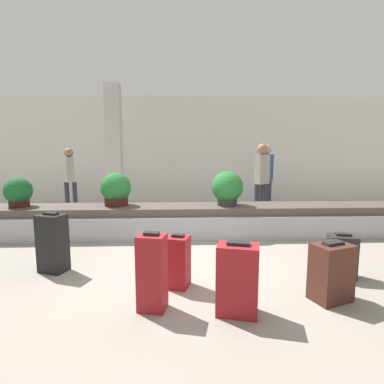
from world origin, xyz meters
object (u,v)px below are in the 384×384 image
at_px(traveler_0, 262,175).
at_px(traveler_1, 266,172).
at_px(potted_plant_2, 116,190).
at_px(pillar, 114,150).
at_px(potted_plant_0, 227,188).
at_px(suitcase_3, 331,272).
at_px(potted_plant_1, 18,192).
at_px(suitcase_4, 342,256).
at_px(traveler_2, 70,175).
at_px(suitcase_2, 53,243).
at_px(suitcase_0, 238,279).
at_px(suitcase_1, 178,261).
at_px(suitcase_5, 152,272).

bearing_deg(traveler_0, traveler_1, -143.89).
relative_size(potted_plant_2, traveler_0, 0.35).
xyz_separation_m(pillar, potted_plant_0, (2.52, -2.23, -0.72)).
height_order(pillar, potted_plant_0, pillar).
bearing_deg(suitcase_3, traveler_1, 62.41).
bearing_deg(potted_plant_1, suitcase_4, -22.09).
distance_m(potted_plant_0, potted_plant_2, 2.06).
bearing_deg(suitcase_4, traveler_2, 151.10).
bearing_deg(potted_plant_0, suitcase_2, -147.06).
relative_size(suitcase_3, potted_plant_1, 1.18).
height_order(suitcase_0, traveler_2, traveler_2).
xyz_separation_m(pillar, potted_plant_1, (-1.27, -2.22, -0.78)).
bearing_deg(traveler_2, suitcase_3, -160.22).
bearing_deg(traveler_2, suitcase_4, -153.89).
xyz_separation_m(potted_plant_0, traveler_0, (0.97, 1.17, 0.16)).
relative_size(pillar, suitcase_3, 5.05).
bearing_deg(potted_plant_0, potted_plant_2, 178.27).
bearing_deg(traveler_2, potted_plant_1, 153.34).
xyz_separation_m(suitcase_1, traveler_0, (1.87, 3.32, 0.74)).
height_order(suitcase_0, suitcase_3, suitcase_0).
bearing_deg(suitcase_0, potted_plant_0, 97.82).
distance_m(pillar, suitcase_0, 5.59).
bearing_deg(traveler_1, suitcase_4, -31.97).
height_order(pillar, traveler_2, pillar).
xyz_separation_m(potted_plant_2, traveler_2, (-1.58, 2.12, 0.12)).
bearing_deg(traveler_1, suitcase_1, -57.11).
xyz_separation_m(suitcase_4, potted_plant_2, (-3.17, 2.04, 0.59)).
bearing_deg(suitcase_5, traveler_0, 73.67).
xyz_separation_m(suitcase_3, potted_plant_0, (-0.69, 2.54, 0.57)).
bearing_deg(suitcase_5, potted_plant_1, 147.34).
bearing_deg(suitcase_1, potted_plant_1, 160.32).
height_order(suitcase_1, potted_plant_2, potted_plant_2).
height_order(suitcase_1, suitcase_5, suitcase_5).
height_order(suitcase_3, potted_plant_1, potted_plant_1).
xyz_separation_m(suitcase_2, suitcase_3, (3.22, -0.90, -0.07)).
bearing_deg(traveler_0, suitcase_1, 28.52).
bearing_deg(suitcase_1, suitcase_4, 22.21).
xyz_separation_m(suitcase_5, potted_plant_2, (-0.90, 2.71, 0.47)).
bearing_deg(suitcase_5, suitcase_3, 16.05).
bearing_deg(suitcase_3, suitcase_1, 146.32).
height_order(suitcase_0, suitcase_5, suitcase_5).
relative_size(suitcase_0, suitcase_4, 1.27).
distance_m(suitcase_0, traveler_2, 5.98).
xyz_separation_m(suitcase_1, suitcase_5, (-0.25, -0.50, 0.08)).
relative_size(pillar, traveler_2, 1.95).
height_order(potted_plant_1, traveler_0, traveler_0).
distance_m(potted_plant_2, traveler_0, 3.22).
height_order(suitcase_4, potted_plant_1, potted_plant_1).
height_order(suitcase_2, traveler_0, traveler_0).
bearing_deg(pillar, suitcase_5, -74.44).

